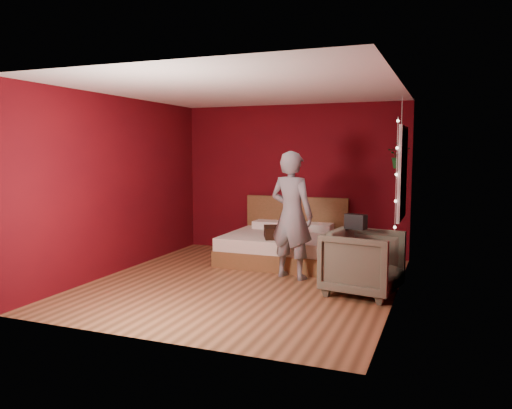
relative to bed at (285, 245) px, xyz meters
name	(u,v)px	position (x,y,z in m)	size (l,w,h in m)	color
floor	(244,283)	(-0.09, -1.51, -0.26)	(4.50, 4.50, 0.00)	#9C643E
room_walls	(244,160)	(-0.09, -1.51, 1.42)	(4.04, 4.54, 2.62)	#5A090F
window	(402,173)	(1.87, -0.61, 1.24)	(0.05, 0.97, 1.27)	white
fairy_lights	(396,175)	(1.85, -1.14, 1.24)	(0.04, 0.04, 1.45)	silver
bed	(285,245)	(0.00, 0.00, 0.00)	(1.82, 1.55, 1.00)	brown
person	(292,215)	(0.43, -1.01, 0.64)	(0.66, 0.43, 1.80)	gray
armchair	(363,263)	(1.51, -1.46, 0.14)	(0.86, 0.89, 0.81)	#63624E
handbag	(356,221)	(1.38, -1.33, 0.64)	(0.27, 0.13, 0.19)	black
throw_pillow	(280,232)	(0.06, -0.41, 0.28)	(0.49, 0.49, 0.17)	black
hanging_plant	(401,156)	(1.79, 0.03, 1.47)	(0.42, 0.39, 1.06)	silver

